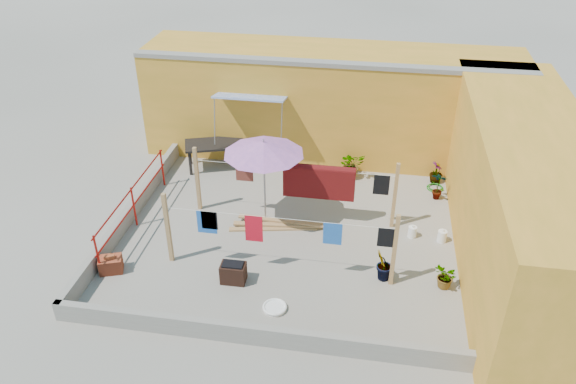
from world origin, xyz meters
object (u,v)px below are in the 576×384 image
object	(u,v)px
patio_umbrella	(264,148)
water_jug_a	(442,236)
outdoor_table	(215,145)
water_jug_b	(412,232)
white_basin	(275,307)
plant_back_a	(351,165)
brick_stack	(111,264)
green_hose	(435,187)
brazier	(233,273)

from	to	relation	value
patio_umbrella	water_jug_a	distance (m)	4.78
outdoor_table	water_jug_a	xyz separation A→B (m)	(6.39, -2.70, -0.56)
water_jug_a	water_jug_b	world-z (taller)	water_jug_a
white_basin	plant_back_a	distance (m)	5.84
brick_stack	green_hose	size ratio (longest dim) A/B	1.28
brazier	water_jug_a	bearing A→B (deg)	25.93
water_jug_b	plant_back_a	bearing A→B (deg)	122.23
patio_umbrella	brick_stack	xyz separation A→B (m)	(-3.03, -2.48, -1.91)
patio_umbrella	green_hose	bearing A→B (deg)	28.63
patio_umbrella	water_jug_b	size ratio (longest dim) A/B	7.06
patio_umbrella	brick_stack	distance (m)	4.36
plant_back_a	white_basin	bearing A→B (deg)	-101.59
outdoor_table	plant_back_a	size ratio (longest dim) A/B	2.36
water_jug_a	water_jug_b	xyz separation A→B (m)	(-0.70, 0.08, -0.01)
white_basin	water_jug_b	distance (m)	4.17
brick_stack	green_hose	xyz separation A→B (m)	(7.39, 4.86, -0.16)
outdoor_table	brazier	xyz separation A→B (m)	(1.79, -4.94, -0.48)
outdoor_table	white_basin	xyz separation A→B (m)	(2.84, -5.66, -0.67)
patio_umbrella	water_jug_a	size ratio (longest dim) A/B	6.75
patio_umbrella	brazier	distance (m)	3.01
brick_stack	white_basin	world-z (taller)	brick_stack
green_hose	water_jug_a	bearing A→B (deg)	-89.80
green_hose	outdoor_table	bearing A→B (deg)	178.20
brazier	water_jug_b	xyz separation A→B (m)	(3.90, 2.32, -0.09)
plant_back_a	water_jug_a	bearing A→B (deg)	-49.02
brazier	water_jug_a	world-z (taller)	brazier
green_hose	patio_umbrella	bearing A→B (deg)	-151.37
water_jug_a	water_jug_b	distance (m)	0.71
water_jug_a	brick_stack	bearing A→B (deg)	-162.30
outdoor_table	white_basin	bearing A→B (deg)	-63.38
brick_stack	white_basin	distance (m)	3.89
outdoor_table	white_basin	world-z (taller)	outdoor_table
patio_umbrella	brazier	size ratio (longest dim) A/B	4.27
outdoor_table	green_hose	distance (m)	6.42
water_jug_a	water_jug_b	bearing A→B (deg)	173.76
patio_umbrella	brazier	xyz separation A→B (m)	(-0.24, -2.36, -1.86)
outdoor_table	water_jug_b	distance (m)	6.29
brick_stack	white_basin	bearing A→B (deg)	-8.89
brazier	plant_back_a	world-z (taller)	plant_back_a
water_jug_b	plant_back_a	distance (m)	3.16
brick_stack	plant_back_a	size ratio (longest dim) A/B	0.75
white_basin	green_hose	size ratio (longest dim) A/B	1.09
water_jug_a	outdoor_table	bearing A→B (deg)	157.11
brazier	white_basin	world-z (taller)	brazier
outdoor_table	water_jug_a	world-z (taller)	outdoor_table
water_jug_a	plant_back_a	distance (m)	3.64
white_basin	water_jug_a	world-z (taller)	water_jug_a
white_basin	green_hose	xyz separation A→B (m)	(3.55, 5.46, -0.01)
brazier	plant_back_a	size ratio (longest dim) A/B	0.69
water_jug_b	green_hose	world-z (taller)	water_jug_b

